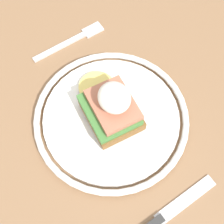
{
  "coord_description": "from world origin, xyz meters",
  "views": [
    {
      "loc": [
        0.18,
        -0.03,
        1.21
      ],
      "look_at": [
        0.0,
        0.06,
        0.78
      ],
      "focal_mm": 50.0,
      "sensor_mm": 36.0,
      "label": 1
    }
  ],
  "objects": [
    {
      "name": "ground_plane",
      "position": [
        0.0,
        0.0,
        0.0
      ],
      "size": [
        6.0,
        6.0,
        0.0
      ],
      "primitive_type": "plane",
      "color": "gray"
    },
    {
      "name": "plate",
      "position": [
        0.0,
        0.06,
        0.75
      ],
      "size": [
        0.25,
        0.25,
        0.02
      ],
      "color": "white",
      "rests_on": "dining_table"
    },
    {
      "name": "sandwich",
      "position": [
        -0.0,
        0.06,
        0.79
      ],
      "size": [
        0.13,
        0.07,
        0.07
      ],
      "color": "brown",
      "rests_on": "plate"
    },
    {
      "name": "knife",
      "position": [
        0.17,
        0.05,
        0.75
      ],
      "size": [
        0.04,
        0.18,
        0.01
      ],
      "color": "#2D2D2D",
      "rests_on": "dining_table"
    },
    {
      "name": "dining_table",
      "position": [
        0.0,
        0.0,
        0.62
      ],
      "size": [
        0.85,
        0.86,
        0.75
      ],
      "color": "#846042",
      "rests_on": "ground_plane"
    },
    {
      "name": "fork",
      "position": [
        -0.17,
        0.07,
        0.75
      ],
      "size": [
        0.03,
        0.14,
        0.0
      ],
      "color": "silver",
      "rests_on": "dining_table"
    }
  ]
}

